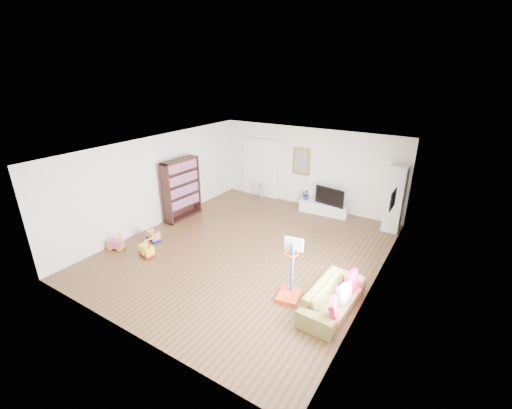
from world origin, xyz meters
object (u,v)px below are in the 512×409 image
Objects in this scene: media_console at (324,208)px; basketball_hoop at (290,271)px; bookshelf at (182,189)px; sofa at (333,297)px.

media_console is 4.77m from basketball_hoop.
bookshelf is 5.16m from basketball_hoop.
basketball_hoop reaches higher than sofa.
sofa is 1.38× the size of basketball_hoop.
media_console is at bearing 92.95° from basketball_hoop.
sofa is (1.98, -4.46, 0.08)m from media_console.
basketball_hoop is (4.78, -1.91, -0.29)m from bookshelf.
sofa is (5.68, -1.75, -0.69)m from bookshelf.
bookshelf is 1.44× the size of basketball_hoop.
sofa is at bearing -14.97° from bookshelf.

